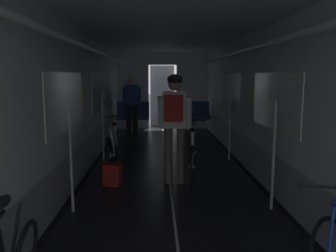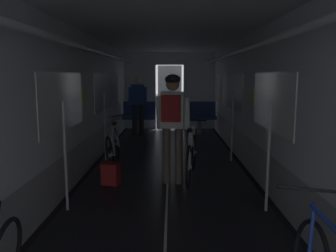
{
  "view_description": "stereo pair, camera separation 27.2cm",
  "coord_description": "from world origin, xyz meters",
  "px_view_note": "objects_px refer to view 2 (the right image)",
  "views": [
    {
      "loc": [
        -0.21,
        -2.1,
        1.71
      ],
      "look_at": [
        0.0,
        3.98,
        0.82
      ],
      "focal_mm": 36.83,
      "sensor_mm": 36.0,
      "label": 1
    },
    {
      "loc": [
        0.06,
        -2.1,
        1.71
      ],
      "look_at": [
        0.0,
        3.98,
        0.82
      ],
      "focal_mm": 36.83,
      "sensor_mm": 36.0,
      "label": 2
    }
  ],
  "objects_px": {
    "bench_seat_far_left": "(139,114)",
    "bicycle_silver": "(113,147)",
    "backpack_on_floor": "(111,174)",
    "bench_seat_far_right": "(200,114)",
    "person_standing_near_bench": "(138,102)",
    "person_cyclist_aisle": "(172,117)",
    "bicycle_white_in_aisle": "(192,156)"
  },
  "relations": [
    {
      "from": "bench_seat_far_left",
      "to": "bicycle_silver",
      "type": "relative_size",
      "value": 0.58
    },
    {
      "from": "bench_seat_far_left",
      "to": "backpack_on_floor",
      "type": "xyz_separation_m",
      "value": [
        0.0,
        -4.9,
        -0.4
      ]
    },
    {
      "from": "bicycle_silver",
      "to": "backpack_on_floor",
      "type": "bearing_deg",
      "value": -82.98
    },
    {
      "from": "bench_seat_far_left",
      "to": "bench_seat_far_right",
      "type": "relative_size",
      "value": 1.0
    },
    {
      "from": "bench_seat_far_right",
      "to": "person_standing_near_bench",
      "type": "xyz_separation_m",
      "value": [
        -1.8,
        -0.38,
        0.41
      ]
    },
    {
      "from": "bench_seat_far_right",
      "to": "person_cyclist_aisle",
      "type": "bearing_deg",
      "value": -99.58
    },
    {
      "from": "bench_seat_far_right",
      "to": "person_cyclist_aisle",
      "type": "height_order",
      "value": "person_cyclist_aisle"
    },
    {
      "from": "bench_seat_far_left",
      "to": "person_cyclist_aisle",
      "type": "xyz_separation_m",
      "value": [
        0.98,
        -4.86,
        0.5
      ]
    },
    {
      "from": "bicycle_silver",
      "to": "backpack_on_floor",
      "type": "distance_m",
      "value": 1.12
    },
    {
      "from": "person_standing_near_bench",
      "to": "bench_seat_far_right",
      "type": "bearing_deg",
      "value": 11.83
    },
    {
      "from": "bicycle_white_in_aisle",
      "to": "backpack_on_floor",
      "type": "bearing_deg",
      "value": -166.65
    },
    {
      "from": "bench_seat_far_right",
      "to": "bicycle_silver",
      "type": "xyz_separation_m",
      "value": [
        -1.93,
        -3.81,
        -0.19
      ]
    },
    {
      "from": "person_standing_near_bench",
      "to": "backpack_on_floor",
      "type": "relative_size",
      "value": 4.96
    },
    {
      "from": "bicycle_silver",
      "to": "bicycle_white_in_aisle",
      "type": "relative_size",
      "value": 1.01
    },
    {
      "from": "bicycle_silver",
      "to": "backpack_on_floor",
      "type": "relative_size",
      "value": 4.98
    },
    {
      "from": "bicycle_silver",
      "to": "person_standing_near_bench",
      "type": "bearing_deg",
      "value": 87.76
    },
    {
      "from": "bicycle_white_in_aisle",
      "to": "person_standing_near_bench",
      "type": "height_order",
      "value": "person_standing_near_bench"
    },
    {
      "from": "bench_seat_far_right",
      "to": "person_cyclist_aisle",
      "type": "relative_size",
      "value": 0.57
    },
    {
      "from": "bench_seat_far_left",
      "to": "bicycle_silver",
      "type": "bearing_deg",
      "value": -91.98
    },
    {
      "from": "person_cyclist_aisle",
      "to": "bicycle_white_in_aisle",
      "type": "relative_size",
      "value": 1.03
    },
    {
      "from": "person_cyclist_aisle",
      "to": "bench_seat_far_left",
      "type": "bearing_deg",
      "value": 101.39
    },
    {
      "from": "bench_seat_far_right",
      "to": "bicycle_white_in_aisle",
      "type": "distance_m",
      "value": 4.63
    },
    {
      "from": "bicycle_white_in_aisle",
      "to": "backpack_on_floor",
      "type": "distance_m",
      "value": 1.35
    },
    {
      "from": "bicycle_silver",
      "to": "person_standing_near_bench",
      "type": "xyz_separation_m",
      "value": [
        0.13,
        3.43,
        0.59
      ]
    },
    {
      "from": "bicycle_white_in_aisle",
      "to": "person_standing_near_bench",
      "type": "distance_m",
      "value": 4.45
    },
    {
      "from": "bench_seat_far_left",
      "to": "bicycle_silver",
      "type": "height_order",
      "value": "same"
    },
    {
      "from": "person_cyclist_aisle",
      "to": "backpack_on_floor",
      "type": "bearing_deg",
      "value": -177.54
    },
    {
      "from": "bicycle_silver",
      "to": "bicycle_white_in_aisle",
      "type": "xyz_separation_m",
      "value": [
        1.43,
        -0.79,
        0.0
      ]
    },
    {
      "from": "bench_seat_far_left",
      "to": "backpack_on_floor",
      "type": "distance_m",
      "value": 4.92
    },
    {
      "from": "bench_seat_far_left",
      "to": "bicycle_white_in_aisle",
      "type": "distance_m",
      "value": 4.78
    },
    {
      "from": "backpack_on_floor",
      "to": "bench_seat_far_left",
      "type": "bearing_deg",
      "value": 90.03
    },
    {
      "from": "bench_seat_far_left",
      "to": "backpack_on_floor",
      "type": "bearing_deg",
      "value": -89.97
    }
  ]
}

